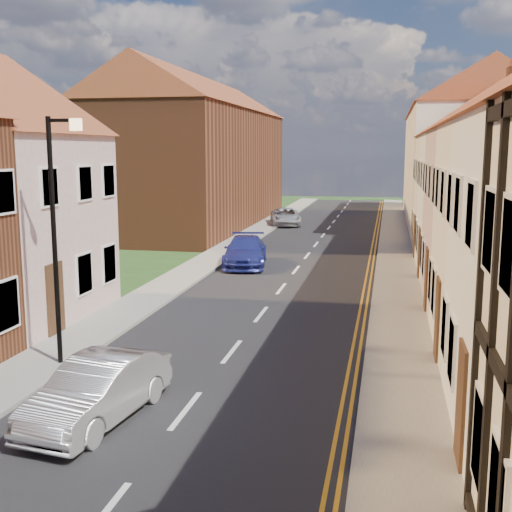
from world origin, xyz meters
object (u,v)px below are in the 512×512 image
lamppost (57,226)px  car_distant (285,217)px  car_far (245,251)px  car_mid (98,390)px

lamppost → car_distant: lamppost is taller
car_far → car_distant: bearing=83.4°
lamppost → car_mid: (2.26, -2.79, -2.91)m
car_mid → car_distant: (-1.65, 33.78, -0.02)m
car_mid → car_distant: bearing=100.5°
car_distant → car_far: bearing=-99.6°
car_far → car_distant: (-0.72, 16.31, -0.06)m
car_mid → car_distant: car_mid is taller
car_far → car_distant: 16.33m
lamppost → car_far: lamppost is taller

